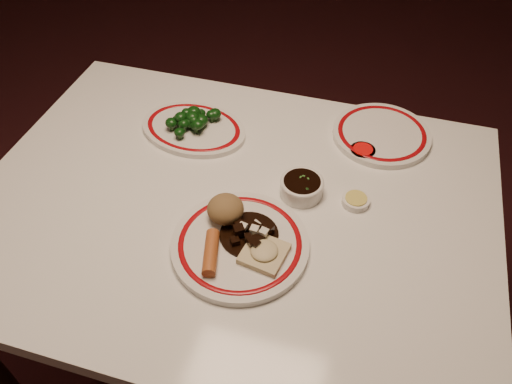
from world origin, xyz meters
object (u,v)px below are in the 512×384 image
(dining_table, at_px, (233,227))
(broccoli_pile, at_px, (193,119))
(fried_wonton, at_px, (264,252))
(soy_bowl, at_px, (302,188))
(rice_mound, at_px, (225,209))
(spring_roll, at_px, (211,253))
(main_plate, at_px, (240,244))
(stirfry_heap, at_px, (250,233))
(broccoli_plate, at_px, (194,128))

(dining_table, height_order, broccoli_pile, broccoli_pile)
(fried_wonton, distance_m, soy_bowl, 0.21)
(rice_mound, xyz_separation_m, spring_roll, (0.00, -0.11, -0.01))
(fried_wonton, bearing_deg, main_plate, 162.01)
(rice_mound, relative_size, broccoli_pile, 0.63)
(stirfry_heap, bearing_deg, broccoli_pile, 128.36)
(stirfry_heap, bearing_deg, dining_table, 126.72)
(dining_table, xyz_separation_m, soy_bowl, (0.15, 0.07, 0.11))
(broccoli_plate, bearing_deg, dining_table, -50.56)
(main_plate, height_order, fried_wonton, fried_wonton)
(main_plate, relative_size, stirfry_heap, 2.92)
(spring_roll, distance_m, broccoli_plate, 0.43)
(spring_roll, distance_m, broccoli_pile, 0.43)
(dining_table, relative_size, spring_roll, 11.49)
(rice_mound, bearing_deg, dining_table, 97.79)
(main_plate, bearing_deg, broccoli_plate, 125.06)
(main_plate, distance_m, spring_roll, 0.07)
(dining_table, xyz_separation_m, fried_wonton, (0.12, -0.14, 0.12))
(dining_table, height_order, fried_wonton, fried_wonton)
(soy_bowl, bearing_deg, broccoli_pile, 155.70)
(spring_roll, xyz_separation_m, fried_wonton, (0.10, 0.03, -0.00))
(main_plate, relative_size, fried_wonton, 3.73)
(main_plate, height_order, stirfry_heap, stirfry_heap)
(stirfry_heap, height_order, broccoli_plate, stirfry_heap)
(dining_table, bearing_deg, broccoli_pile, 129.09)
(main_plate, bearing_deg, broccoli_pile, 124.84)
(main_plate, height_order, spring_roll, spring_roll)
(dining_table, relative_size, fried_wonton, 12.16)
(main_plate, bearing_deg, soy_bowl, 64.82)
(broccoli_pile, bearing_deg, dining_table, -50.91)
(dining_table, height_order, broccoli_plate, broccoli_plate)
(rice_mound, relative_size, spring_roll, 0.77)
(dining_table, relative_size, soy_bowl, 12.12)
(rice_mound, xyz_separation_m, broccoli_plate, (-0.18, 0.28, -0.04))
(dining_table, relative_size, broccoli_plate, 3.85)
(soy_bowl, bearing_deg, rice_mound, -136.03)
(dining_table, distance_m, rice_mound, 0.15)
(broccoli_pile, bearing_deg, spring_roll, -64.05)
(broccoli_plate, bearing_deg, rice_mound, -56.41)
(spring_roll, xyz_separation_m, stirfry_heap, (0.06, 0.07, -0.00))
(fried_wonton, xyz_separation_m, broccoli_plate, (-0.29, 0.35, -0.02))
(dining_table, xyz_separation_m, spring_roll, (0.01, -0.17, 0.12))
(broccoli_plate, bearing_deg, broccoli_pile, 72.52)
(dining_table, distance_m, soy_bowl, 0.20)
(main_plate, relative_size, broccoli_pile, 2.90)
(main_plate, relative_size, broccoli_plate, 1.18)
(rice_mound, xyz_separation_m, broccoli_pile, (-0.18, 0.28, -0.01))
(broccoli_pile, xyz_separation_m, soy_bowl, (0.32, -0.15, -0.02))
(stirfry_heap, bearing_deg, broccoli_plate, 128.60)
(rice_mound, bearing_deg, broccoli_pile, 123.33)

